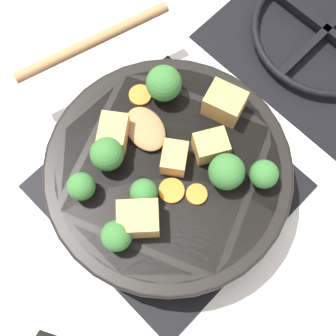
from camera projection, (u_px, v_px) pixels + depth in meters
ground_plane at (168, 187)px, 0.69m from camera, size 2.40×2.40×0.00m
front_burner_grate at (168, 184)px, 0.67m from camera, size 0.31×0.31×0.03m
rear_burner_grate at (325, 33)px, 0.76m from camera, size 0.31×0.31×0.03m
skillet_pan at (168, 176)px, 0.63m from camera, size 0.36×0.43×0.06m
wooden_spoon at (115, 78)px, 0.64m from camera, size 0.23×0.23×0.02m
tofu_cube_center_large at (224, 103)px, 0.61m from camera, size 0.06×0.05×0.04m
tofu_cube_near_handle at (174, 158)px, 0.59m from camera, size 0.05×0.05×0.03m
tofu_cube_east_chunk at (211, 146)px, 0.60m from camera, size 0.05×0.05×0.03m
tofu_cube_west_chunk at (138, 219)px, 0.56m from camera, size 0.06×0.06×0.04m
tofu_cube_back_piece at (114, 133)px, 0.60m from camera, size 0.05×0.06×0.03m
broccoli_floret_near_spoon at (81, 187)px, 0.57m from camera, size 0.03×0.03×0.04m
broccoli_floret_center_top at (144, 193)px, 0.57m from camera, size 0.03×0.03×0.04m
broccoli_floret_east_rim at (164, 83)px, 0.61m from camera, size 0.05×0.05×0.05m
broccoli_floret_west_rim at (107, 154)px, 0.58m from camera, size 0.04×0.04×0.05m
broccoli_floret_north_edge at (117, 236)px, 0.55m from camera, size 0.04×0.04×0.04m
broccoli_floret_south_cluster at (227, 172)px, 0.57m from camera, size 0.05×0.05×0.05m
broccoli_floret_mid_floret at (264, 174)px, 0.58m from camera, size 0.04×0.04×0.04m
carrot_slice_orange_thin at (198, 193)px, 0.59m from camera, size 0.03×0.03×0.01m
carrot_slice_near_center at (172, 191)px, 0.59m from camera, size 0.03×0.03×0.01m
carrot_slice_edge_slice at (140, 95)px, 0.64m from camera, size 0.03×0.03×0.01m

